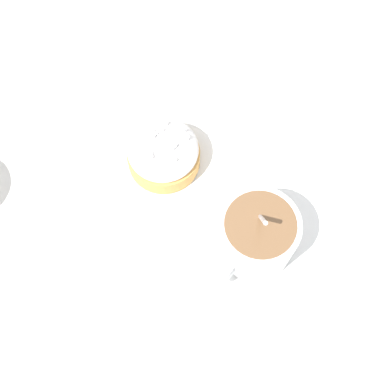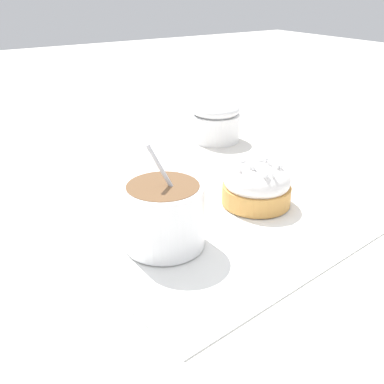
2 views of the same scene
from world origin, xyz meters
name	(u,v)px [view 1 (image 1 of 2)]	position (x,y,z in m)	size (l,w,h in m)	color
ground_plane	(205,205)	(0.00, 0.00, 0.00)	(3.00, 3.00, 0.00)	silver
paper_napkin	(205,204)	(0.00, 0.00, 0.00)	(0.32, 0.30, 0.00)	white
coffee_cup	(256,235)	(-0.07, -0.01, 0.04)	(0.08, 0.10, 0.10)	white
frosted_pastry	(163,152)	(0.07, 0.01, 0.03)	(0.08, 0.08, 0.05)	#D19347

